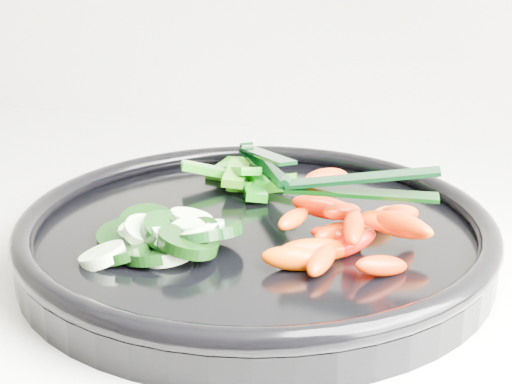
% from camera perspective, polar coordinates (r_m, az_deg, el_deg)
% --- Properties ---
extents(veggie_tray, '(0.45, 0.45, 0.04)m').
position_cam_1_polar(veggie_tray, '(0.57, -0.00, -3.29)').
color(veggie_tray, black).
rests_on(veggie_tray, counter).
extents(cucumber_pile, '(0.12, 0.11, 0.04)m').
position_cam_1_polar(cucumber_pile, '(0.53, -7.28, -3.49)').
color(cucumber_pile, black).
rests_on(cucumber_pile, veggie_tray).
extents(carrot_pile, '(0.12, 0.14, 0.05)m').
position_cam_1_polar(carrot_pile, '(0.53, 7.27, -2.94)').
color(carrot_pile, '#E91300').
rests_on(carrot_pile, veggie_tray).
extents(pepper_pile, '(0.11, 0.11, 0.04)m').
position_cam_1_polar(pepper_pile, '(0.66, -0.97, 1.20)').
color(pepper_pile, '#1D6B0A').
rests_on(pepper_pile, veggie_tray).
extents(tong_carrot, '(0.11, 0.03, 0.02)m').
position_cam_1_polar(tong_carrot, '(0.52, 8.00, 0.53)').
color(tong_carrot, black).
rests_on(tong_carrot, carrot_pile).
extents(tong_pepper, '(0.08, 0.10, 0.02)m').
position_cam_1_polar(tong_pepper, '(0.65, 0.69, 2.55)').
color(tong_pepper, black).
rests_on(tong_pepper, pepper_pile).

